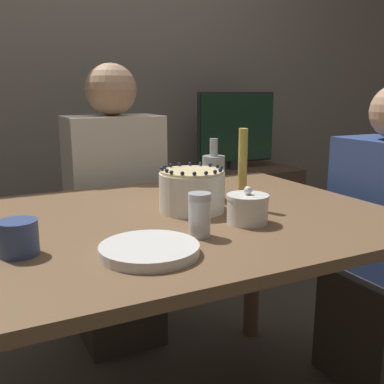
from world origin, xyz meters
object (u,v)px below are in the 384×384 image
sugar_bowl (247,209)px  candle (242,177)px  bottle (213,177)px  person_woman_floral (384,259)px  tv_monitor (237,129)px  sugar_shaker (200,215)px  person_man_blue_shirt (116,225)px  cake (192,191)px

sugar_bowl → candle: size_ratio=0.47×
sugar_bowl → bottle: bearing=79.6°
candle → bottle: candle is taller
candle → person_woman_floral: bearing=-4.5°
person_woman_floral → sugar_bowl: bearing=98.0°
person_woman_floral → tv_monitor: 1.25m
sugar_shaker → candle: 0.32m
candle → sugar_shaker: bearing=-142.8°
candle → person_man_blue_shirt: bearing=105.6°
sugar_shaker → candle: size_ratio=0.45×
sugar_bowl → sugar_shaker: (-0.17, -0.04, 0.02)m
bottle → person_woman_floral: (0.65, -0.19, -0.34)m
cake → person_woman_floral: (0.78, -0.09, -0.33)m
sugar_shaker → sugar_bowl: bearing=14.3°
candle → tv_monitor: 1.34m
person_woman_floral → tv_monitor: (0.08, 1.19, 0.40)m
tv_monitor → person_man_blue_shirt: bearing=-154.3°
bottle → sugar_shaker: bearing=-124.5°
candle → cake: bearing=165.5°
person_man_blue_shirt → bottle: bearing=107.0°
sugar_shaker → bottle: 0.40m
person_man_blue_shirt → sugar_bowl: bearing=98.1°
sugar_shaker → bottle: (0.23, 0.33, 0.02)m
cake → sugar_shaker: 0.25m
sugar_shaker → person_man_blue_shirt: bearing=86.5°
cake → sugar_shaker: cake is taller
sugar_bowl → bottle: bottle is taller
person_man_blue_shirt → sugar_shaker: bearing=86.5°
cake → tv_monitor: 1.39m
person_man_blue_shirt → person_woman_floral: bearing=137.4°
person_woman_floral → tv_monitor: person_woman_floral is taller
person_man_blue_shirt → person_woman_floral: person_man_blue_shirt is taller
cake → sugar_bowl: (0.08, -0.19, -0.02)m
sugar_bowl → bottle: size_ratio=0.57×
cake → person_man_blue_shirt: size_ratio=0.16×
candle → person_woman_floral: person_woman_floral is taller
sugar_bowl → person_man_blue_shirt: bearing=98.1°
cake → candle: bearing=-14.5°
sugar_bowl → person_woman_floral: 0.77m
sugar_shaker → tv_monitor: tv_monitor is taller
sugar_bowl → person_woman_floral: (0.70, 0.10, -0.31)m
person_man_blue_shirt → tv_monitor: bearing=-154.3°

